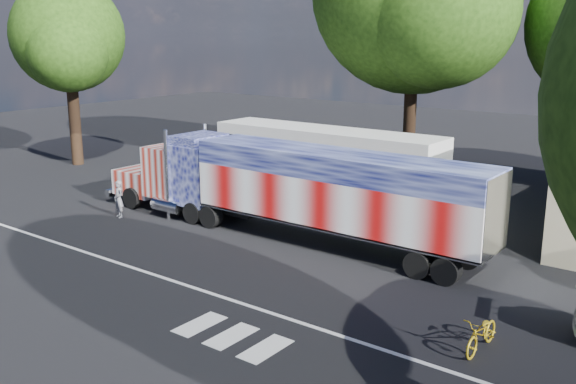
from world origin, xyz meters
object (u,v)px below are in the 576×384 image
Objects in this scene: coach_bus at (325,163)px; semi_truck at (288,187)px; woman at (119,199)px; tree_w_a at (69,37)px; bicycle at (482,334)px.

semi_truck is at bearing -69.42° from coach_bus.
coach_bus is 7.20× the size of woman.
semi_truck is 20.63m from tree_w_a.
woman is at bearing 173.55° from bicycle.
woman reaches higher than bicycle.
coach_bus is 9.98m from woman.
semi_truck is at bearing 155.71° from bicycle.
woman is 17.67m from bicycle.
tree_w_a is (-11.72, 6.11, 6.99)m from woman.
semi_truck is 10.27× the size of bicycle.
coach_bus is at bearing 71.44° from woman.
coach_bus is 1.07× the size of tree_w_a.
coach_bus reaches higher than bicycle.
semi_truck is 1.55× the size of coach_bus.
coach_bus is 18.35m from tree_w_a.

